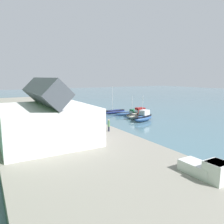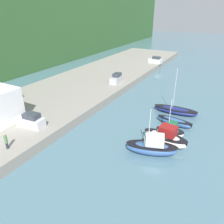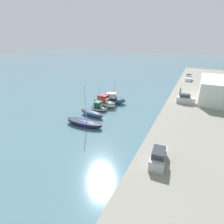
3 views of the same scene
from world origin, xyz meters
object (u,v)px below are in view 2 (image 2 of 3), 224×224
(parked_car_1, at_px, (31,121))
(person_on_quay, at_px, (6,141))
(moored_boat_3, at_px, (174,122))
(moored_boat_4, at_px, (175,110))
(moored_boat_0, at_px, (152,147))
(moored_boat_2, at_px, (170,131))
(parked_car_2, at_px, (117,79))
(moored_boat_1, at_px, (165,137))
(parked_car_0, at_px, (155,60))

(parked_car_1, xyz_separation_m, person_on_quay, (-5.60, -1.81, 0.18))
(moored_boat_3, bearing_deg, moored_boat_4, 19.67)
(moored_boat_0, bearing_deg, moored_boat_2, -25.99)
(moored_boat_4, bearing_deg, moored_boat_0, 179.90)
(parked_car_2, bearing_deg, moored_boat_3, 141.73)
(moored_boat_1, height_order, parked_car_1, parked_car_1)
(parked_car_1, bearing_deg, parked_car_2, -7.73)
(moored_boat_1, distance_m, moored_boat_2, 2.77)
(parked_car_0, bearing_deg, parked_car_1, -178.28)
(moored_boat_0, distance_m, parked_car_0, 46.71)
(moored_boat_3, relative_size, parked_car_1, 1.42)
(moored_boat_0, relative_size, moored_boat_3, 1.18)
(moored_boat_2, bearing_deg, moored_boat_3, 1.83)
(moored_boat_0, bearing_deg, parked_car_2, 20.80)
(moored_boat_0, distance_m, moored_boat_2, 5.86)
(moored_boat_1, bearing_deg, parked_car_1, 118.07)
(moored_boat_3, distance_m, person_on_quay, 25.25)
(moored_boat_1, bearing_deg, moored_boat_4, 13.21)
(parked_car_1, height_order, parked_car_2, same)
(person_on_quay, bearing_deg, moored_boat_4, -32.65)
(moored_boat_3, distance_m, parked_car_2, 20.41)
(person_on_quay, bearing_deg, moored_boat_0, -57.58)
(moored_boat_0, xyz_separation_m, person_on_quay, (-9.95, 15.66, 1.60))
(moored_boat_1, xyz_separation_m, moored_boat_3, (6.27, 0.35, -0.48))
(parked_car_2, height_order, person_on_quay, parked_car_2)
(moored_boat_0, relative_size, parked_car_2, 1.67)
(parked_car_1, bearing_deg, person_on_quay, -167.23)
(moored_boat_2, relative_size, moored_boat_3, 0.95)
(moored_boat_1, distance_m, moored_boat_4, 10.88)
(moored_boat_4, relative_size, person_on_quay, 3.92)
(moored_boat_1, xyz_separation_m, parked_car_2, (17.58, 17.24, 1.36))
(moored_boat_0, distance_m, moored_boat_4, 13.84)
(moored_boat_3, relative_size, moored_boat_4, 0.73)
(person_on_quay, bearing_deg, moored_boat_3, -40.11)
(moored_boat_3, bearing_deg, moored_boat_2, -167.73)
(moored_boat_3, bearing_deg, moored_boat_0, -176.00)
(moored_boat_1, height_order, moored_boat_2, moored_boat_2)
(moored_boat_3, xyz_separation_m, moored_boat_4, (4.52, 0.98, -0.01))
(moored_boat_0, bearing_deg, parked_car_0, 0.98)
(moored_boat_1, relative_size, parked_car_1, 1.53)
(moored_boat_0, bearing_deg, moored_boat_1, -34.12)
(moored_boat_4, height_order, parked_car_2, moored_boat_4)
(moored_boat_3, height_order, parked_car_1, parked_car_1)
(person_on_quay, bearing_deg, parked_car_0, -0.82)
(moored_boat_2, distance_m, person_on_quay, 22.89)
(moored_boat_2, bearing_deg, moored_boat_4, 6.03)
(parked_car_1, bearing_deg, parked_car_0, -8.18)
(moored_boat_3, distance_m, parked_car_0, 38.25)
(moored_boat_1, xyz_separation_m, moored_boat_2, (2.75, 0.05, -0.32))
(moored_boat_4, distance_m, person_on_quay, 28.31)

